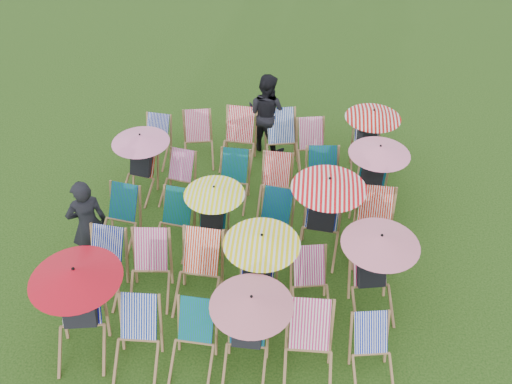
# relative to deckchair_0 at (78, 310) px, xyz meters

# --- Properties ---
(ground) EXTENTS (100.00, 100.00, 0.00)m
(ground) POSITION_rel_deckchair_0_xyz_m (1.92, 2.11, -0.75)
(ground) COLOR black
(ground) RESTS_ON ground
(deckchair_0) EXTENTS (1.20, 1.30, 1.43)m
(deckchair_0) POSITION_rel_deckchair_0_xyz_m (0.00, 0.00, 0.00)
(deckchair_0) COLOR olive
(deckchair_0) RESTS_ON ground
(deckchair_1) EXTENTS (0.63, 0.87, 0.92)m
(deckchair_1) POSITION_rel_deckchair_0_xyz_m (0.79, -0.20, -0.29)
(deckchair_1) COLOR olive
(deckchair_1) RESTS_ON ground
(deckchair_2) EXTENTS (0.63, 0.85, 0.89)m
(deckchair_2) POSITION_rel_deckchair_0_xyz_m (1.54, -0.15, -0.31)
(deckchair_2) COLOR olive
(deckchair_2) RESTS_ON ground
(deckchair_3) EXTENTS (1.07, 1.11, 1.27)m
(deckchair_3) POSITION_rel_deckchair_0_xyz_m (2.26, -0.07, -0.08)
(deckchair_3) COLOR olive
(deckchair_3) RESTS_ON ground
(deckchair_4) EXTENTS (0.68, 0.94, 1.01)m
(deckchair_4) POSITION_rel_deckchair_0_xyz_m (3.06, -0.17, -0.25)
(deckchair_4) COLOR olive
(deckchair_4) RESTS_ON ground
(deckchair_5) EXTENTS (0.67, 0.85, 0.84)m
(deckchair_5) POSITION_rel_deckchair_0_xyz_m (3.90, -0.08, -0.33)
(deckchair_5) COLOR olive
(deckchair_5) RESTS_ON ground
(deckchair_6) EXTENTS (0.71, 0.92, 0.94)m
(deckchair_6) POSITION_rel_deckchair_0_xyz_m (-0.05, 1.02, -0.28)
(deckchair_6) COLOR olive
(deckchair_6) RESTS_ON ground
(deckchair_7) EXTENTS (0.69, 0.91, 0.95)m
(deckchair_7) POSITION_rel_deckchair_0_xyz_m (0.67, 1.02, -0.28)
(deckchair_7) COLOR olive
(deckchair_7) RESTS_ON ground
(deckchair_8) EXTENTS (0.74, 0.98, 1.01)m
(deckchair_8) POSITION_rel_deckchair_0_xyz_m (1.41, 1.00, -0.25)
(deckchair_8) COLOR olive
(deckchair_8) RESTS_ON ground
(deckchair_9) EXTENTS (1.09, 1.15, 1.30)m
(deckchair_9) POSITION_rel_deckchair_0_xyz_m (2.28, 1.00, -0.07)
(deckchair_9) COLOR olive
(deckchair_9) RESTS_ON ground
(deckchair_10) EXTENTS (0.71, 0.89, 0.87)m
(deckchair_10) POSITION_rel_deckchair_0_xyz_m (3.06, 1.00, -0.32)
(deckchair_10) COLOR olive
(deckchair_10) RESTS_ON ground
(deckchair_11) EXTENTS (1.10, 1.20, 1.31)m
(deckchair_11) POSITION_rel_deckchair_0_xyz_m (3.95, 1.13, -0.06)
(deckchair_11) COLOR olive
(deckchair_11) RESTS_ON ground
(deckchair_12) EXTENTS (0.72, 0.91, 0.89)m
(deckchair_12) POSITION_rel_deckchair_0_xyz_m (-0.12, 2.10, -0.31)
(deckchair_12) COLOR olive
(deckchair_12) RESTS_ON ground
(deckchair_13) EXTENTS (0.72, 0.91, 0.90)m
(deckchair_13) POSITION_rel_deckchair_0_xyz_m (0.81, 2.07, -0.30)
(deckchair_13) COLOR olive
(deckchair_13) RESTS_ON ground
(deckchair_14) EXTENTS (0.97, 1.01, 1.15)m
(deckchair_14) POSITION_rel_deckchair_0_xyz_m (1.44, 2.15, -0.15)
(deckchair_14) COLOR olive
(deckchair_14) RESTS_ON ground
(deckchair_15) EXTENTS (0.73, 0.92, 0.90)m
(deckchair_15) POSITION_rel_deckchair_0_xyz_m (2.41, 2.23, -0.30)
(deckchair_15) COLOR olive
(deckchair_15) RESTS_ON ground
(deckchair_16) EXTENTS (1.17, 1.24, 1.39)m
(deckchair_16) POSITION_rel_deckchair_0_xyz_m (3.20, 2.22, -0.02)
(deckchair_16) COLOR olive
(deckchair_16) RESTS_ON ground
(deckchair_17) EXTENTS (0.71, 0.97, 1.02)m
(deckchair_17) POSITION_rel_deckchair_0_xyz_m (4.03, 2.22, -0.24)
(deckchair_17) COLOR olive
(deckchair_17) RESTS_ON ground
(deckchair_18) EXTENTS (1.02, 1.09, 1.20)m
(deckchair_18) POSITION_rel_deckchair_0_xyz_m (-0.07, 3.38, -0.12)
(deckchair_18) COLOR olive
(deckchair_18) RESTS_ON ground
(deckchair_19) EXTENTS (0.67, 0.84, 0.82)m
(deckchair_19) POSITION_rel_deckchair_0_xyz_m (0.62, 3.28, -0.34)
(deckchair_19) COLOR olive
(deckchair_19) RESTS_ON ground
(deckchair_20) EXTENTS (0.63, 0.85, 0.88)m
(deckchair_20) POSITION_rel_deckchair_0_xyz_m (1.61, 3.28, -0.31)
(deckchair_20) COLOR olive
(deckchair_20) RESTS_ON ground
(deckchair_21) EXTENTS (0.63, 0.85, 0.89)m
(deckchair_21) POSITION_rel_deckchair_0_xyz_m (2.38, 3.23, -0.31)
(deckchair_21) COLOR olive
(deckchair_21) RESTS_ON ground
(deckchair_22) EXTENTS (0.72, 0.95, 0.97)m
(deckchair_22) POSITION_rel_deckchair_0_xyz_m (3.22, 3.36, -0.27)
(deckchair_22) COLOR olive
(deckchair_22) RESTS_ON ground
(deckchair_23) EXTENTS (1.05, 1.12, 1.24)m
(deckchair_23) POSITION_rel_deckchair_0_xyz_m (4.06, 3.39, -0.10)
(deckchair_23) COLOR olive
(deckchair_23) RESTS_ON ground
(deckchair_24) EXTENTS (0.64, 0.83, 0.84)m
(deckchair_24) POSITION_rel_deckchair_0_xyz_m (-0.06, 4.38, -0.33)
(deckchair_24) COLOR olive
(deckchair_24) RESTS_ON ground
(deckchair_25) EXTENTS (0.74, 0.92, 0.90)m
(deckchair_25) POSITION_rel_deckchair_0_xyz_m (0.79, 4.47, -0.30)
(deckchair_25) COLOR olive
(deckchair_25) RESTS_ON ground
(deckchair_26) EXTENTS (0.72, 0.96, 0.99)m
(deckchair_26) POSITION_rel_deckchair_0_xyz_m (1.57, 4.48, -0.26)
(deckchair_26) COLOR olive
(deckchair_26) RESTS_ON ground
(deckchair_27) EXTENTS (0.82, 1.02, 0.99)m
(deckchair_27) POSITION_rel_deckchair_0_xyz_m (2.43, 4.51, -0.26)
(deckchair_27) COLOR olive
(deckchair_27) RESTS_ON ground
(deckchair_28) EXTENTS (0.73, 0.91, 0.89)m
(deckchair_28) POSITION_rel_deckchair_0_xyz_m (3.01, 4.44, -0.31)
(deckchair_28) COLOR olive
(deckchair_28) RESTS_ON ground
(deckchair_29) EXTENTS (1.04, 1.07, 1.23)m
(deckchair_29) POSITION_rel_deckchair_0_xyz_m (4.04, 4.53, -0.10)
(deckchair_29) COLOR olive
(deckchair_29) RESTS_ON ground
(person_left) EXTENTS (0.71, 0.64, 1.62)m
(person_left) POSITION_rel_deckchair_0_xyz_m (-0.38, 1.57, 0.06)
(person_left) COLOR black
(person_left) RESTS_ON ground
(person_rear) EXTENTS (0.99, 0.91, 1.65)m
(person_rear) POSITION_rel_deckchair_0_xyz_m (2.07, 4.98, 0.07)
(person_rear) COLOR black
(person_rear) RESTS_ON ground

